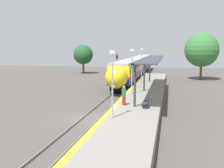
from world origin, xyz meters
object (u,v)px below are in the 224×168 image
railway_signal (117,66)px  lamppost_far (142,63)px  train (137,66)px  person_waiting (124,95)px  lamppost_near (112,79)px  platform_bench (146,102)px  lamppost_mid (132,68)px

railway_signal → lamppost_far: size_ratio=0.99×
train → railway_signal: bearing=-100.9°
person_waiting → lamppost_near: size_ratio=0.35×
person_waiting → train: bearing=94.7°
person_waiting → lamppost_far: 16.26m
lamppost_far → train: bearing=99.4°
platform_bench → lamppost_near: lamppost_near is taller
train → lamppost_near: 35.50m
train → person_waiting: train is taller
lamppost_mid → lamppost_far: same height
platform_bench → railway_signal: size_ratio=0.36×
person_waiting → lamppost_mid: (-0.10, 5.82, 1.91)m
lamppost_near → lamppost_far: bearing=90.0°
railway_signal → lamppost_near: lamppost_near is taller
lamppost_near → railway_signal: bearing=99.9°
train → lamppost_near: lamppost_near is taller
train → lamppost_far: 15.00m
lamppost_far → platform_bench: bearing=-82.8°
train → lamppost_far: bearing=-80.6°
person_waiting → lamppost_mid: lamppost_mid is taller
railway_signal → lamppost_mid: (4.40, -14.81, 0.84)m
railway_signal → lamppost_near: 25.54m
platform_bench → person_waiting: bearing=166.2°
platform_bench → railway_signal: (-6.49, 21.12, 1.47)m
train → lamppost_far: lamppost_far is taller
train → lamppost_mid: (2.43, -25.05, 1.51)m
lamppost_far → lamppost_mid: bearing=-90.0°
lamppost_near → lamppost_far: same height
person_waiting → lamppost_near: lamppost_near is taller
train → person_waiting: size_ratio=26.68×
lamppost_mid → railway_signal: bearing=106.5°
lamppost_mid → lamppost_far: (0.00, 10.33, 0.00)m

